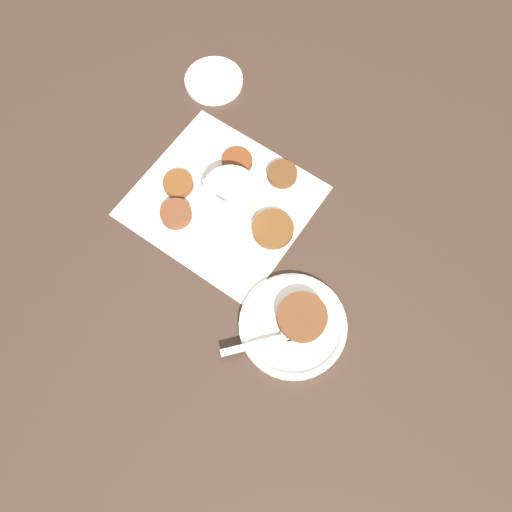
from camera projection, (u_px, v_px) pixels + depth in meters
name	position (u px, v px, depth m)	size (l,w,h in m)	color
ground_plane	(219.00, 200.00, 0.95)	(4.00, 4.00, 0.00)	#38281E
napkin	(223.00, 199.00, 0.95)	(0.37, 0.35, 0.00)	white
sauce_bowl	(231.00, 196.00, 0.92)	(0.11, 0.11, 0.11)	white
fritter_0	(237.00, 161.00, 0.97)	(0.06, 0.06, 0.01)	brown
fritter_1	(282.00, 174.00, 0.96)	(0.06, 0.06, 0.02)	#57341A
fritter_2	(178.00, 184.00, 0.95)	(0.06, 0.06, 0.02)	brown
fritter_3	(273.00, 229.00, 0.92)	(0.08, 0.08, 0.01)	brown
fritter_4	(176.00, 214.00, 0.93)	(0.06, 0.06, 0.02)	brown
serving_plate	(293.00, 325.00, 0.85)	(0.19, 0.19, 0.02)	white
fritter_on_plate	(302.00, 317.00, 0.84)	(0.09, 0.09, 0.02)	brown
fork	(282.00, 338.00, 0.83)	(0.15, 0.12, 0.00)	silver
extra_saucer	(214.00, 81.00, 1.05)	(0.12, 0.12, 0.01)	white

